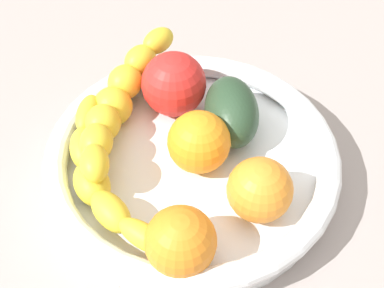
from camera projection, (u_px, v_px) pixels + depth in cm
name	position (u px, v px, depth cm)	size (l,w,h in cm)	color
kitchen_counter	(192.00, 185.00, 57.94)	(120.00, 120.00, 3.00)	#A09490
fruit_bowl	(192.00, 162.00, 54.92)	(30.31, 30.31, 4.84)	white
banana_draped_left	(99.00, 177.00, 50.92)	(20.92, 9.68, 4.01)	yellow
banana_draped_right	(118.00, 101.00, 56.53)	(22.11, 11.65, 5.73)	yellow
orange_front	(199.00, 143.00, 52.54)	(6.40, 6.40, 6.40)	orange
orange_mid_left	(181.00, 241.00, 45.27)	(6.35, 6.35, 6.35)	orange
orange_mid_right	(260.00, 190.00, 48.91)	(6.24, 6.24, 6.24)	orange
avocado_dark	(232.00, 111.00, 55.93)	(9.14, 5.69, 5.77)	#27422B
tomato_red	(174.00, 84.00, 57.64)	(7.17, 7.17, 7.17)	red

